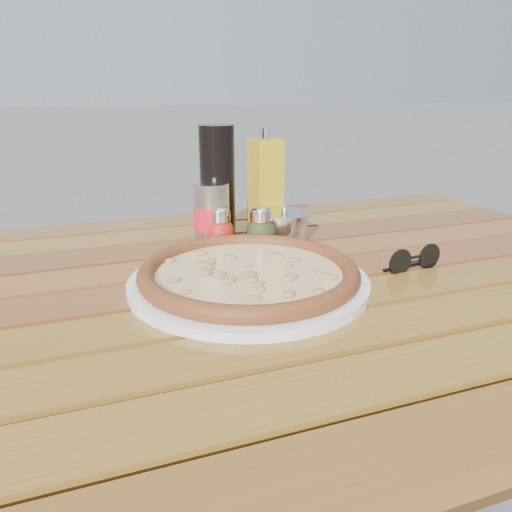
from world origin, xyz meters
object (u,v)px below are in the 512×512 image
object	(u,v)px
pizza	(249,272)
sunglasses	(414,260)
soda_can	(212,216)
oregano_shaker	(261,229)
pepper_shaker	(220,229)
parmesan_tin	(284,227)
dark_bottle	(218,184)
table	(260,321)
plate	(249,282)
olive_oil_cruet	(265,186)

from	to	relation	value
pizza	sunglasses	xyz separation A→B (m)	(0.28, -0.02, -0.01)
pizza	soda_can	bearing A→B (deg)	89.06
oregano_shaker	sunglasses	distance (m)	0.28
pepper_shaker	oregano_shaker	size ratio (longest dim) A/B	1.00
parmesan_tin	pizza	bearing A→B (deg)	-126.43
pepper_shaker	sunglasses	world-z (taller)	pepper_shaker
oregano_shaker	dark_bottle	size ratio (longest dim) A/B	0.37
parmesan_tin	sunglasses	size ratio (longest dim) A/B	1.10
table	dark_bottle	world-z (taller)	dark_bottle
plate	oregano_shaker	bearing A→B (deg)	63.66
pepper_shaker	oregano_shaker	bearing A→B (deg)	-18.86
dark_bottle	sunglasses	bearing A→B (deg)	-47.09
plate	pepper_shaker	bearing A→B (deg)	86.40
oregano_shaker	plate	bearing A→B (deg)	-116.34
soda_can	olive_oil_cruet	xyz separation A→B (m)	(0.13, 0.05, 0.04)
dark_bottle	soda_can	bearing A→B (deg)	-122.84
pizza	pepper_shaker	xyz separation A→B (m)	(0.01, 0.19, 0.02)
soda_can	sunglasses	world-z (taller)	soda_can
plate	sunglasses	bearing A→B (deg)	-4.81
soda_can	olive_oil_cruet	distance (m)	0.14
plate	parmesan_tin	bearing A→B (deg)	53.57
pizza	plate	bearing A→B (deg)	-48.37
pepper_shaker	olive_oil_cruet	world-z (taller)	olive_oil_cruet
dark_bottle	table	bearing A→B (deg)	-89.28
dark_bottle	oregano_shaker	bearing A→B (deg)	-55.02
plate	soda_can	world-z (taller)	soda_can
dark_bottle	parmesan_tin	size ratio (longest dim) A/B	1.82
pizza	parmesan_tin	bearing A→B (deg)	53.57
plate	dark_bottle	bearing A→B (deg)	84.04
pepper_shaker	dark_bottle	bearing A→B (deg)	76.31
oregano_shaker	soda_can	distance (m)	0.09
parmesan_tin	dark_bottle	bearing A→B (deg)	151.70
dark_bottle	parmesan_tin	xyz separation A→B (m)	(0.11, -0.06, -0.08)
dark_bottle	olive_oil_cruet	distance (m)	0.11
parmesan_tin	sunglasses	world-z (taller)	parmesan_tin
table	plate	xyz separation A→B (m)	(-0.03, -0.03, 0.08)
plate	sunglasses	world-z (taller)	sunglasses
oregano_shaker	olive_oil_cruet	xyz separation A→B (m)	(0.05, 0.10, 0.06)
pizza	soda_can	world-z (taller)	soda_can
table	pepper_shaker	distance (m)	0.20
oregano_shaker	parmesan_tin	xyz separation A→B (m)	(0.06, 0.02, -0.01)
table	olive_oil_cruet	world-z (taller)	olive_oil_cruet
table	soda_can	xyz separation A→B (m)	(-0.03, 0.19, 0.13)
parmesan_tin	oregano_shaker	bearing A→B (deg)	-159.74
pepper_shaker	dark_bottle	size ratio (longest dim) A/B	0.37
plate	pepper_shaker	xyz separation A→B (m)	(0.01, 0.19, 0.03)
olive_oil_cruet	parmesan_tin	distance (m)	0.10
soda_can	sunglasses	xyz separation A→B (m)	(0.28, -0.24, -0.04)
oregano_shaker	sunglasses	bearing A→B (deg)	-44.22
pepper_shaker	pizza	bearing A→B (deg)	-93.60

